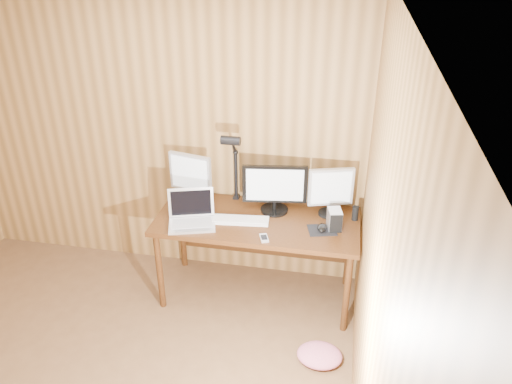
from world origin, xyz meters
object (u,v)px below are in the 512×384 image
(laptop, at_px, (192,215))
(monitor_left, at_px, (191,176))
(speaker, at_px, (355,213))
(desk_lamp, at_px, (233,158))
(monitor_center, at_px, (275,188))
(desk, at_px, (259,228))
(monitor_right, at_px, (331,191))
(hard_drive, at_px, (334,219))
(keyboard, at_px, (240,220))
(phone, at_px, (264,238))
(mouse, at_px, (322,228))

(laptop, bearing_deg, monitor_left, 89.93)
(speaker, height_order, desk_lamp, desk_lamp)
(monitor_center, relative_size, laptop, 1.23)
(desk, xyz_separation_m, monitor_right, (0.55, 0.11, 0.34))
(desk, relative_size, speaker, 13.57)
(monitor_center, distance_m, hard_drive, 0.53)
(desk, xyz_separation_m, monitor_left, (-0.59, 0.13, 0.35))
(hard_drive, xyz_separation_m, desk_lamp, (-0.84, 0.24, 0.33))
(desk, bearing_deg, keyboard, -135.29)
(laptop, bearing_deg, hard_drive, -11.01)
(monitor_right, height_order, desk_lamp, desk_lamp)
(laptop, bearing_deg, monitor_right, -0.32)
(monitor_right, distance_m, hard_drive, 0.25)
(monitor_right, height_order, laptop, monitor_right)
(laptop, xyz_separation_m, keyboard, (0.36, 0.08, -0.05))
(desk, height_order, monitor_center, monitor_center)
(monitor_left, distance_m, desk_lamp, 0.40)
(phone, relative_size, desk_lamp, 0.18)
(monitor_left, relative_size, speaker, 3.56)
(monitor_left, bearing_deg, monitor_center, 8.70)
(keyboard, xyz_separation_m, desk_lamp, (-0.11, 0.28, 0.40))
(monitor_right, distance_m, desk_lamp, 0.81)
(monitor_center, bearing_deg, phone, -99.61)
(keyboard, bearing_deg, monitor_center, 35.55)
(monitor_center, relative_size, hard_drive, 3.19)
(monitor_right, distance_m, mouse, 0.31)
(desk, relative_size, hard_drive, 9.98)
(monitor_left, height_order, laptop, monitor_left)
(hard_drive, distance_m, desk_lamp, 0.93)
(monitor_left, bearing_deg, laptop, -60.79)
(phone, bearing_deg, monitor_right, 24.86)
(monitor_right, xyz_separation_m, speaker, (0.21, -0.04, -0.16))
(phone, bearing_deg, speaker, 11.66)
(laptop, height_order, hard_drive, laptop)
(phone, bearing_deg, monitor_left, 126.56)
(desk, xyz_separation_m, monitor_center, (0.11, 0.08, 0.33))
(desk, bearing_deg, hard_drive, -8.61)
(mouse, distance_m, hard_drive, 0.11)
(monitor_right, bearing_deg, keyboard, -177.52)
(monitor_right, xyz_separation_m, phone, (-0.45, -0.44, -0.21))
(speaker, bearing_deg, desk_lamp, 174.82)
(monitor_center, xyz_separation_m, monitor_right, (0.44, 0.02, 0.01))
(laptop, xyz_separation_m, desk_lamp, (0.26, 0.36, 0.35))
(desk, bearing_deg, mouse, -15.17)
(monitor_right, distance_m, keyboard, 0.75)
(keyboard, xyz_separation_m, phone, (0.23, -0.21, -0.00))
(mouse, bearing_deg, monitor_left, 152.48)
(keyboard, distance_m, hard_drive, 0.73)
(mouse, bearing_deg, laptop, 169.80)
(desk_lamp, bearing_deg, speaker, -14.62)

